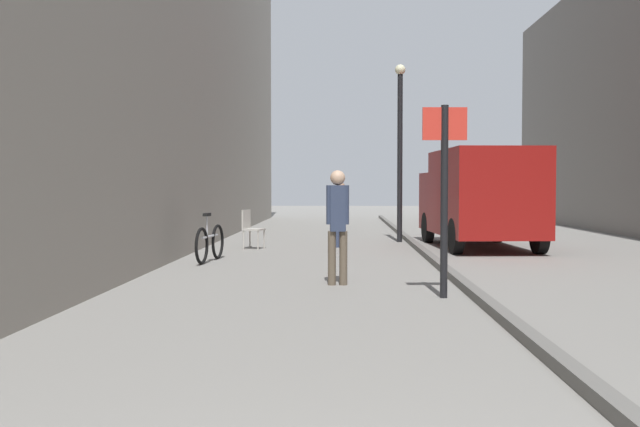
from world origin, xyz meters
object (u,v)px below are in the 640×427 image
object	(u,v)px
pedestrian_main_foreground	(340,210)
street_sign_post	(444,184)
delivery_van	(479,196)
pedestrian_mid_block	(338,219)
cafe_chair_near_window	(250,226)
lamp_post	(400,141)
bicycle_leaning	(210,243)

from	to	relation	value
pedestrian_main_foreground	street_sign_post	distance (m)	8.04
delivery_van	pedestrian_mid_block	bearing A→B (deg)	-120.82
delivery_van	cafe_chair_near_window	bearing A→B (deg)	-178.91
delivery_van	lamp_post	distance (m)	2.91
pedestrian_main_foreground	cafe_chair_near_window	distance (m)	2.25
lamp_post	pedestrian_main_foreground	bearing A→B (deg)	-131.99
street_sign_post	lamp_post	world-z (taller)	lamp_post
pedestrian_main_foreground	street_sign_post	world-z (taller)	street_sign_post
delivery_van	street_sign_post	world-z (taller)	street_sign_post
pedestrian_mid_block	bicycle_leaning	distance (m)	4.21
pedestrian_main_foreground	pedestrian_mid_block	distance (m)	6.69
delivery_van	bicycle_leaning	size ratio (longest dim) A/B	2.85
pedestrian_main_foreground	lamp_post	distance (m)	2.98
delivery_van	bicycle_leaning	bearing A→B (deg)	-154.16
pedestrian_main_foreground	delivery_van	size ratio (longest dim) A/B	0.32
lamp_post	delivery_van	bearing A→B (deg)	-44.73
pedestrian_main_foreground	lamp_post	bearing A→B (deg)	37.32
bicycle_leaning	cafe_chair_near_window	world-z (taller)	bicycle_leaning
pedestrian_main_foreground	pedestrian_mid_block	size ratio (longest dim) A/B	0.92
lamp_post	bicycle_leaning	world-z (taller)	lamp_post
lamp_post	bicycle_leaning	size ratio (longest dim) A/B	2.70
pedestrian_mid_block	delivery_van	bearing A→B (deg)	-120.81
cafe_chair_near_window	delivery_van	bearing A→B (deg)	111.24
pedestrian_mid_block	lamp_post	bearing A→B (deg)	-104.56
pedestrian_mid_block	street_sign_post	xyz separation A→B (m)	(1.44, -1.20, 0.53)
pedestrian_mid_block	cafe_chair_near_window	bearing A→B (deg)	-74.77
delivery_van	cafe_chair_near_window	distance (m)	5.61
cafe_chair_near_window	lamp_post	bearing A→B (deg)	137.35
pedestrian_main_foreground	cafe_chair_near_window	world-z (taller)	pedestrian_main_foreground
street_sign_post	cafe_chair_near_window	distance (m)	8.29
delivery_van	lamp_post	world-z (taller)	lamp_post
street_sign_post	lamp_post	bearing A→B (deg)	-93.38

